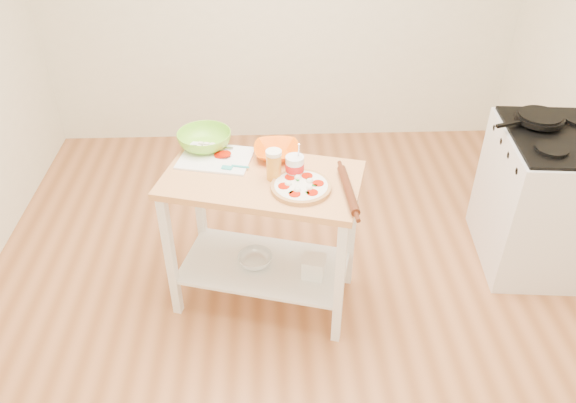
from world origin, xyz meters
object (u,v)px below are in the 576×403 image
Objects in this scene: yogurt_tub at (295,166)px; shelf_bin at (314,267)px; skillet at (539,118)px; pizza at (301,187)px; green_bowl at (205,140)px; spatula at (234,167)px; knife at (204,147)px; prep_island at (263,215)px; gas_stove at (545,199)px; orange_bowl at (277,151)px; rolling_pin at (348,190)px; beer_pint at (274,165)px; cutting_board at (216,157)px; shelf_glass_bowl at (255,260)px.

shelf_bin is (0.11, -0.10, -0.64)m from yogurt_tub.
pizza is (-1.49, -0.60, -0.06)m from skillet.
green_bowl reaches higher than skillet.
spatula is at bearing 166.50° from yogurt_tub.
shelf_bin is at bearing -34.54° from green_bowl.
prep_island is at bearing -33.18° from knife.
gas_stove is 3.47× the size of pizza.
orange_bowl reaches higher than rolling_pin.
beer_pint is at bearing -29.56° from knife.
beer_pint is 0.12m from yogurt_tub.
prep_island is at bearing -25.01° from cutting_board.
pizza is at bearing 167.73° from rolling_pin.
cutting_board is 1.45× the size of green_bowl.
beer_pint reaches higher than cutting_board.
beer_pint is at bearing 179.32° from skillet.
shelf_bin is (0.55, -0.30, -0.58)m from cutting_board.
spatula is at bearing -167.94° from gas_stove.
yogurt_tub reaches higher than shelf_bin.
cutting_board reaches higher than shelf_glass_bowl.
prep_island is 0.36m from shelf_glass_bowl.
rolling_pin is at bearing -21.72° from prep_island.
green_bowl is at bearing 130.82° from shelf_glass_bowl.
shelf_glass_bowl is (0.28, -0.29, -0.62)m from knife.
shelf_glass_bowl is at bearing 177.57° from yogurt_tub.
yogurt_tub is at bearing -11.79° from cutting_board.
knife is 1.04× the size of orange_bowl.
knife is at bearing -102.17° from green_bowl.
gas_stove is 4.08× the size of knife.
shelf_bin is at bearing 153.01° from rolling_pin.
skillet reaches higher than shelf_glass_bowl.
spatula is 0.25m from beer_pint.
prep_island is at bearing 166.23° from beer_pint.
beer_pint is (-0.14, 0.11, 0.07)m from pizza.
gas_stove is 8.74× the size of shelf_bin.
beer_pint is (0.40, -0.32, 0.07)m from knife.
orange_bowl is 1.53× the size of beer_pint.
gas_stove is 5.11× the size of yogurt_tub.
beer_pint reaches higher than shelf_bin.
green_bowl reaches higher than cutting_board.
beer_pint reaches higher than knife.
pizza is 1.22× the size of orange_bowl.
pizza is at bearing -162.73° from shelf_bin.
pizza is 2.52× the size of shelf_bin.
beer_pint is 1.35× the size of shelf_bin.
green_bowl is 0.93m from rolling_pin.
gas_stove is at bearing 11.05° from yogurt_tub.
pizza is 0.25m from rolling_pin.
beer_pint reaches higher than spatula.
rolling_pin is (0.78, -0.48, 0.01)m from knife.
knife is (-2.04, -0.17, -0.06)m from skillet.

